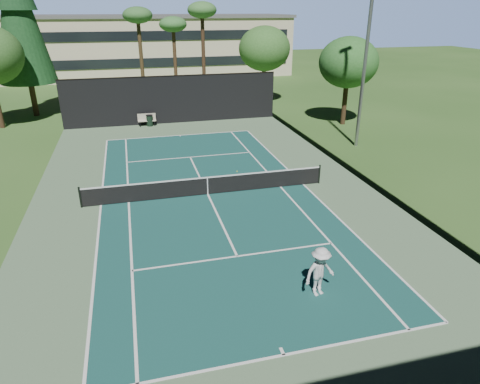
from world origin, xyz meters
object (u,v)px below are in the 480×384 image
at_px(park_bench, 147,119).
at_px(tennis_ball_d, 158,185).
at_px(tennis_ball_c, 237,171).
at_px(trash_bin, 150,120).
at_px(player, 320,272).
at_px(tennis_ball_b, 175,193).
at_px(tennis_net, 208,185).

bearing_deg(park_bench, tennis_ball_d, -90.83).
xyz_separation_m(tennis_ball_c, park_bench, (-4.64, 12.65, 0.51)).
distance_m(tennis_ball_d, trash_bin, 13.42).
height_order(player, tennis_ball_b, player).
relative_size(tennis_ball_c, trash_bin, 0.08).
xyz_separation_m(tennis_ball_c, tennis_ball_d, (-4.84, -0.92, -0.00)).
distance_m(player, tennis_ball_d, 12.42).
bearing_deg(tennis_ball_b, tennis_net, -21.21).
distance_m(tennis_net, tennis_ball_b, 1.89).
relative_size(player, tennis_ball_d, 27.14).
height_order(tennis_ball_c, tennis_ball_d, tennis_ball_c).
xyz_separation_m(tennis_net, tennis_ball_c, (2.36, 2.95, -0.52)).
bearing_deg(tennis_ball_c, tennis_ball_b, -150.46).
bearing_deg(trash_bin, park_bench, 143.50).
bearing_deg(tennis_ball_c, tennis_net, -128.62).
distance_m(tennis_ball_b, park_bench, 14.96).
xyz_separation_m(tennis_net, tennis_ball_b, (-1.69, 0.66, -0.53)).
bearing_deg(trash_bin, tennis_ball_b, -88.55).
xyz_separation_m(player, park_bench, (-4.42, 25.06, -0.37)).
height_order(tennis_net, tennis_ball_c, tennis_net).
bearing_deg(tennis_ball_d, player, -68.10).
relative_size(tennis_ball_d, park_bench, 0.05).
relative_size(tennis_ball_b, tennis_ball_c, 0.87).
xyz_separation_m(player, trash_bin, (-4.21, 24.90, -0.44)).
xyz_separation_m(tennis_ball_d, trash_bin, (0.41, 13.41, 0.44)).
height_order(tennis_ball_b, park_bench, park_bench).
bearing_deg(player, tennis_ball_c, 75.01).
xyz_separation_m(tennis_ball_b, park_bench, (-0.59, 14.94, 0.51)).
bearing_deg(tennis_net, tennis_ball_b, 158.79).
xyz_separation_m(player, tennis_ball_d, (-4.62, 11.49, -0.88)).
distance_m(player, tennis_ball_c, 12.45).
bearing_deg(player, trash_bin, 85.61).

